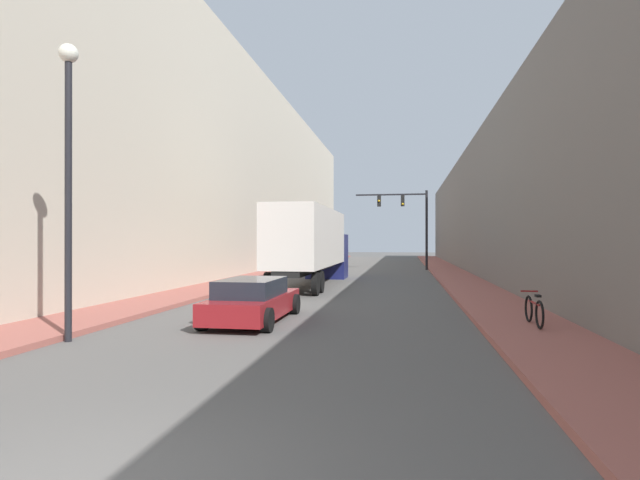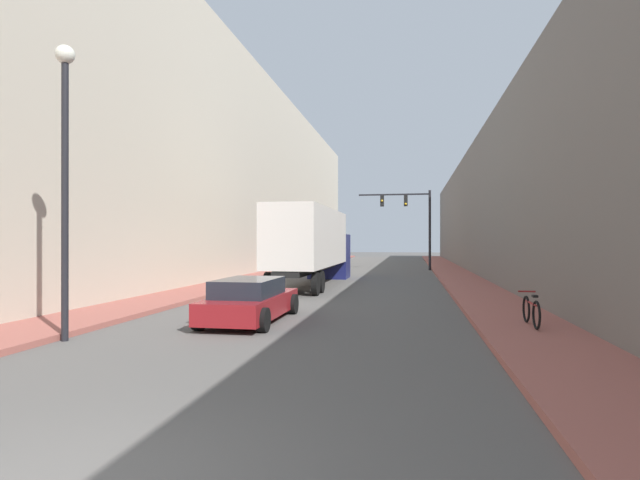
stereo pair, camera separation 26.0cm
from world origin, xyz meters
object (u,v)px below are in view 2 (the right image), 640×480
street_lamp (65,152)px  parked_bicycle (531,311)px  traffic_signal_gantry (413,215)px  sedan_car (250,300)px  semi_truck (314,243)px

street_lamp → parked_bicycle: street_lamp is taller
street_lamp → traffic_signal_gantry: bearing=75.0°
sedan_car → parked_bicycle: bearing=-2.2°
sedan_car → traffic_signal_gantry: (4.81, 27.01, 3.81)m
semi_truck → street_lamp: bearing=-100.7°
traffic_signal_gantry → street_lamp: street_lamp is taller
traffic_signal_gantry → semi_truck: bearing=-109.3°
semi_truck → parked_bicycle: 14.80m
semi_truck → street_lamp: 15.91m
semi_truck → street_lamp: street_lamp is taller
street_lamp → sedan_car: bearing=46.1°
sedan_car → parked_bicycle: 7.68m
semi_truck → sedan_car: size_ratio=2.73×
semi_truck → street_lamp: size_ratio=1.80×
sedan_car → traffic_signal_gantry: bearing=79.9°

